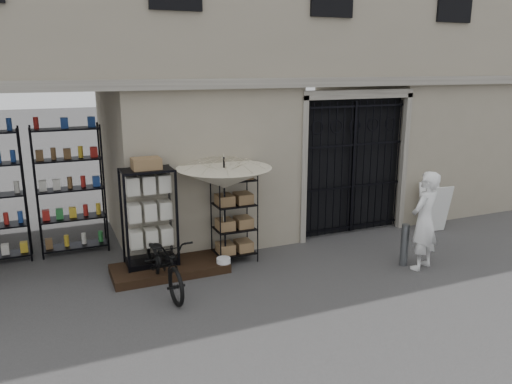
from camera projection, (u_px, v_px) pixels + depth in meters
name	position (u px, v px, depth m)	size (l,w,h in m)	color
ground	(332.00, 284.00, 8.38)	(80.00, 80.00, 0.00)	black
main_building	(243.00, 21.00, 10.83)	(14.00, 4.00, 9.00)	gray
shop_recess	(32.00, 186.00, 8.78)	(3.00, 1.70, 3.00)	black
shop_shelving	(31.00, 194.00, 9.27)	(2.70, 0.50, 2.50)	black
iron_gate	(349.00, 165.00, 10.70)	(2.50, 0.21, 3.00)	black
step_platform	(170.00, 269.00, 8.82)	(2.00, 0.90, 0.15)	black
display_cabinet	(149.00, 222.00, 8.66)	(0.99, 0.80, 1.86)	black
wire_rack	(234.00, 219.00, 9.23)	(0.78, 0.60, 1.66)	black
market_umbrella	(224.00, 172.00, 8.79)	(1.69, 1.71, 2.41)	black
white_bucket	(224.00, 264.00, 8.89)	(0.25, 0.25, 0.24)	white
bicycle	(165.00, 290.00, 8.15)	(0.63, 0.96, 1.82)	black
steel_bollard	(404.00, 245.00, 9.08)	(0.14, 0.14, 0.78)	slate
shopkeeper	(420.00, 268.00, 9.05)	(0.65, 1.79, 0.43)	silver
easel_sign	(434.00, 207.00, 10.94)	(0.57, 0.64, 1.05)	silver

